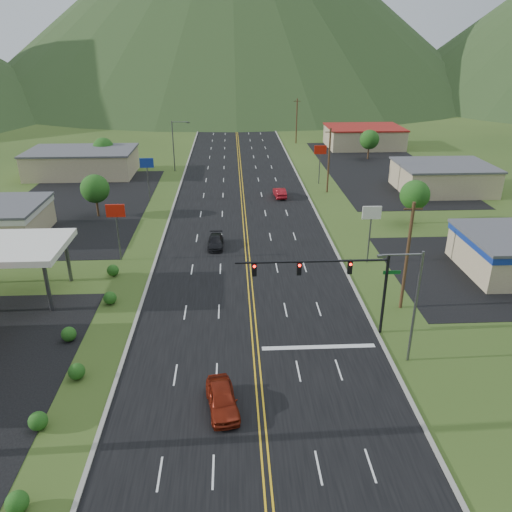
{
  "coord_description": "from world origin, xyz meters",
  "views": [
    {
      "loc": [
        -1.63,
        -20.97,
        22.52
      ],
      "look_at": [
        0.44,
        20.04,
        4.5
      ],
      "focal_mm": 35.0,
      "sensor_mm": 36.0,
      "label": 1
    }
  ],
  "objects_px": {
    "traffic_signal": "(336,276)",
    "streetlight_east": "(412,300)",
    "car_red_far": "(280,193)",
    "streetlight_west": "(175,143)",
    "car_dark_mid": "(216,242)",
    "gas_canopy": "(10,249)",
    "car_red_near": "(222,399)"
  },
  "relations": [
    {
      "from": "streetlight_east",
      "to": "gas_canopy",
      "type": "xyz_separation_m",
      "value": [
        -33.18,
        12.0,
        -0.31
      ]
    },
    {
      "from": "streetlight_west",
      "to": "car_dark_mid",
      "type": "relative_size",
      "value": 2.08
    },
    {
      "from": "car_red_far",
      "to": "car_dark_mid",
      "type": "bearing_deg",
      "value": 60.19
    },
    {
      "from": "streetlight_east",
      "to": "streetlight_west",
      "type": "height_order",
      "value": "same"
    },
    {
      "from": "car_red_near",
      "to": "car_red_far",
      "type": "relative_size",
      "value": 1.06
    },
    {
      "from": "car_dark_mid",
      "to": "gas_canopy",
      "type": "bearing_deg",
      "value": -148.23
    },
    {
      "from": "streetlight_east",
      "to": "car_red_far",
      "type": "bearing_deg",
      "value": 97.3
    },
    {
      "from": "streetlight_east",
      "to": "car_red_near",
      "type": "xyz_separation_m",
      "value": [
        -13.71,
        -4.79,
        -4.39
      ]
    },
    {
      "from": "streetlight_east",
      "to": "car_red_near",
      "type": "bearing_deg",
      "value": -160.76
    },
    {
      "from": "traffic_signal",
      "to": "car_red_far",
      "type": "bearing_deg",
      "value": 91.13
    },
    {
      "from": "streetlight_east",
      "to": "streetlight_west",
      "type": "xyz_separation_m",
      "value": [
        -22.86,
        60.0,
        0.0
      ]
    },
    {
      "from": "streetlight_east",
      "to": "car_red_near",
      "type": "relative_size",
      "value": 1.94
    },
    {
      "from": "streetlight_east",
      "to": "gas_canopy",
      "type": "distance_m",
      "value": 35.28
    },
    {
      "from": "car_red_far",
      "to": "streetlight_west",
      "type": "bearing_deg",
      "value": -49.16
    },
    {
      "from": "gas_canopy",
      "to": "car_dark_mid",
      "type": "bearing_deg",
      "value": 31.2
    },
    {
      "from": "streetlight_west",
      "to": "car_dark_mid",
      "type": "xyz_separation_m",
      "value": [
        8.05,
        -36.87,
        -4.55
      ]
    },
    {
      "from": "traffic_signal",
      "to": "streetlight_east",
      "type": "height_order",
      "value": "streetlight_east"
    },
    {
      "from": "streetlight_west",
      "to": "gas_canopy",
      "type": "bearing_deg",
      "value": -102.13
    },
    {
      "from": "streetlight_east",
      "to": "car_dark_mid",
      "type": "height_order",
      "value": "streetlight_east"
    },
    {
      "from": "streetlight_west",
      "to": "car_red_far",
      "type": "height_order",
      "value": "streetlight_west"
    },
    {
      "from": "streetlight_east",
      "to": "gas_canopy",
      "type": "bearing_deg",
      "value": 160.12
    },
    {
      "from": "gas_canopy",
      "to": "car_red_near",
      "type": "xyz_separation_m",
      "value": [
        19.47,
        -16.79,
        -4.08
      ]
    },
    {
      "from": "gas_canopy",
      "to": "car_red_far",
      "type": "xyz_separation_m",
      "value": [
        27.72,
        30.61,
        -4.15
      ]
    },
    {
      "from": "traffic_signal",
      "to": "car_dark_mid",
      "type": "xyz_separation_m",
      "value": [
        -10.11,
        19.13,
        -4.7
      ]
    },
    {
      "from": "streetlight_east",
      "to": "car_red_near",
      "type": "height_order",
      "value": "streetlight_east"
    },
    {
      "from": "gas_canopy",
      "to": "car_dark_mid",
      "type": "relative_size",
      "value": 2.31
    },
    {
      "from": "car_dark_mid",
      "to": "streetlight_east",
      "type": "bearing_deg",
      "value": -56.81
    },
    {
      "from": "traffic_signal",
      "to": "gas_canopy",
      "type": "distance_m",
      "value": 29.59
    },
    {
      "from": "traffic_signal",
      "to": "gas_canopy",
      "type": "height_order",
      "value": "traffic_signal"
    },
    {
      "from": "streetlight_west",
      "to": "gas_canopy",
      "type": "xyz_separation_m",
      "value": [
        -10.32,
        -48.0,
        -0.31
      ]
    },
    {
      "from": "gas_canopy",
      "to": "car_dark_mid",
      "type": "height_order",
      "value": "gas_canopy"
    },
    {
      "from": "traffic_signal",
      "to": "streetlight_east",
      "type": "bearing_deg",
      "value": -40.39
    }
  ]
}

